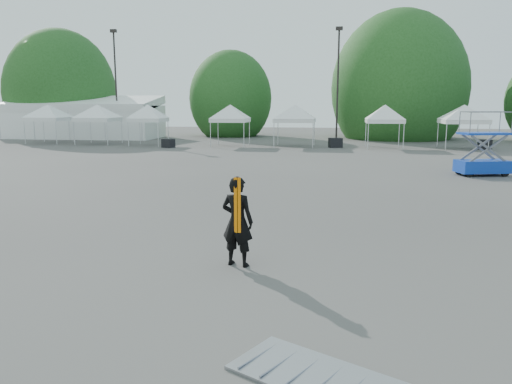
# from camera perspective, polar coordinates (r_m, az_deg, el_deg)

# --- Properties ---
(ground) EXTENTS (120.00, 120.00, 0.00)m
(ground) POSITION_cam_1_polar(r_m,az_deg,el_deg) (13.05, -2.98, -5.11)
(ground) COLOR #474442
(ground) RESTS_ON ground
(marquee) EXTENTS (15.00, 6.25, 4.23)m
(marquee) POSITION_cam_1_polar(r_m,az_deg,el_deg) (53.33, -19.07, 7.99)
(marquee) COLOR white
(marquee) RESTS_ON ground
(light_pole_west) EXTENTS (0.60, 0.25, 10.30)m
(light_pole_west) POSITION_cam_1_polar(r_m,az_deg,el_deg) (50.73, -15.74, 12.38)
(light_pole_west) COLOR black
(light_pole_west) RESTS_ON ground
(light_pole_east) EXTENTS (0.60, 0.25, 9.80)m
(light_pole_east) POSITION_cam_1_polar(r_m,az_deg,el_deg) (44.39, 9.34, 12.67)
(light_pole_east) COLOR black
(light_pole_east) RESTS_ON ground
(tree_far_w) EXTENTS (4.80, 4.80, 7.30)m
(tree_far_w) POSITION_cam_1_polar(r_m,az_deg,el_deg) (57.87, -21.41, 10.52)
(tree_far_w) COLOR #382314
(tree_far_w) RESTS_ON ground
(tree_mid_w) EXTENTS (4.16, 4.16, 6.33)m
(tree_mid_w) POSITION_cam_1_polar(r_m,az_deg,el_deg) (53.38, -2.91, 10.63)
(tree_mid_w) COLOR #382314
(tree_mid_w) RESTS_ON ground
(tree_mid_e) EXTENTS (5.12, 5.12, 7.79)m
(tree_mid_e) POSITION_cam_1_polar(r_m,az_deg,el_deg) (51.76, 16.01, 11.29)
(tree_mid_e) COLOR #382314
(tree_mid_e) RESTS_ON ground
(tent_a) EXTENTS (4.36, 4.36, 3.88)m
(tent_a) POSITION_cam_1_polar(r_m,az_deg,el_deg) (47.25, -22.68, 8.89)
(tent_a) COLOR silver
(tent_a) RESTS_ON ground
(tent_b) EXTENTS (4.37, 4.37, 3.88)m
(tent_b) POSITION_cam_1_polar(r_m,az_deg,el_deg) (44.68, -17.68, 9.16)
(tent_b) COLOR silver
(tent_b) RESTS_ON ground
(tent_c) EXTENTS (3.81, 3.81, 3.88)m
(tent_c) POSITION_cam_1_polar(r_m,az_deg,el_deg) (42.19, -12.26, 9.38)
(tent_c) COLOR silver
(tent_c) RESTS_ON ground
(tent_d) EXTENTS (4.07, 4.07, 3.88)m
(tent_d) POSITION_cam_1_polar(r_m,az_deg,el_deg) (40.71, -2.96, 9.57)
(tent_d) COLOR silver
(tent_d) RESTS_ON ground
(tent_e) EXTENTS (4.55, 4.55, 3.88)m
(tent_e) POSITION_cam_1_polar(r_m,az_deg,el_deg) (40.27, 4.48, 9.55)
(tent_e) COLOR silver
(tent_e) RESTS_ON ground
(tent_f) EXTENTS (3.95, 3.95, 3.88)m
(tent_f) POSITION_cam_1_polar(r_m,az_deg,el_deg) (39.97, 14.55, 9.26)
(tent_f) COLOR silver
(tent_f) RESTS_ON ground
(tent_g) EXTENTS (4.49, 4.49, 3.88)m
(tent_g) POSITION_cam_1_polar(r_m,az_deg,el_deg) (40.89, 22.70, 8.82)
(tent_g) COLOR silver
(tent_g) RESTS_ON ground
(man) EXTENTS (0.80, 0.63, 1.93)m
(man) POSITION_cam_1_polar(r_m,az_deg,el_deg) (10.53, -2.14, -3.37)
(man) COLOR black
(man) RESTS_ON ground
(scissor_lift) EXTENTS (2.58, 1.74, 3.04)m
(scissor_lift) POSITION_cam_1_polar(r_m,az_deg,el_deg) (26.19, 24.60, 5.06)
(scissor_lift) COLOR #0C19A3
(scissor_lift) RESTS_ON ground
(barrier_mid) EXTENTS (2.37, 1.95, 0.07)m
(barrier_mid) POSITION_cam_1_polar(r_m,az_deg,el_deg) (6.73, 6.83, -20.15)
(barrier_mid) COLOR #94969B
(barrier_mid) RESTS_ON ground
(crate_west) EXTENTS (1.06, 0.96, 0.68)m
(crate_west) POSITION_cam_1_polar(r_m,az_deg,el_deg) (39.82, -10.00, 5.51)
(crate_west) COLOR black
(crate_west) RESTS_ON ground
(crate_mid) EXTENTS (1.15, 1.00, 0.75)m
(crate_mid) POSITION_cam_1_polar(r_m,az_deg,el_deg) (39.72, 9.07, 5.58)
(crate_mid) COLOR black
(crate_mid) RESTS_ON ground
(crate_east) EXTENTS (1.05, 0.87, 0.74)m
(crate_east) POSITION_cam_1_polar(r_m,az_deg,el_deg) (41.33, 24.67, 4.95)
(crate_east) COLOR black
(crate_east) RESTS_ON ground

